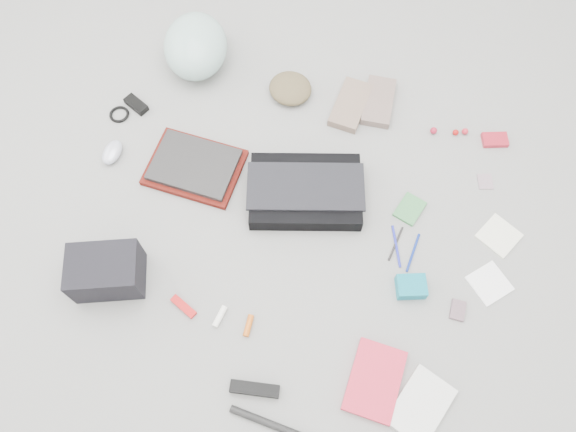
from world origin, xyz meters
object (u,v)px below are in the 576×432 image
(laptop, at_px, (194,165))
(accordion_wallet, at_px, (411,287))
(messenger_bag, at_px, (305,192))
(book_red, at_px, (375,381))
(camera_bag, at_px, (106,272))
(bike_helmet, at_px, (196,46))

(laptop, xyz_separation_m, accordion_wallet, (0.86, -0.19, -0.01))
(messenger_bag, distance_m, laptop, 0.42)
(book_red, bearing_deg, accordion_wallet, 84.00)
(laptop, relative_size, book_red, 1.29)
(messenger_bag, xyz_separation_m, camera_bag, (-0.51, -0.52, 0.04))
(messenger_bag, xyz_separation_m, accordion_wallet, (0.44, -0.22, -0.01))
(laptop, relative_size, bike_helmet, 0.96)
(bike_helmet, bearing_deg, accordion_wallet, -52.58)
(camera_bag, distance_m, book_red, 0.93)
(messenger_bag, distance_m, book_red, 0.69)
(messenger_bag, height_order, camera_bag, camera_bag)
(messenger_bag, bearing_deg, bike_helmet, 125.47)
(laptop, bearing_deg, messenger_bag, 2.88)
(book_red, bearing_deg, messenger_bag, 126.45)
(laptop, bearing_deg, accordion_wallet, -13.44)
(camera_bag, bearing_deg, accordion_wallet, -6.24)
(camera_bag, relative_size, book_red, 0.99)
(accordion_wallet, bearing_deg, laptop, 146.34)
(messenger_bag, xyz_separation_m, bike_helmet, (-0.60, 0.44, 0.06))
(messenger_bag, bearing_deg, camera_bag, -153.70)
(bike_helmet, relative_size, book_red, 1.35)
(laptop, height_order, accordion_wallet, accordion_wallet)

